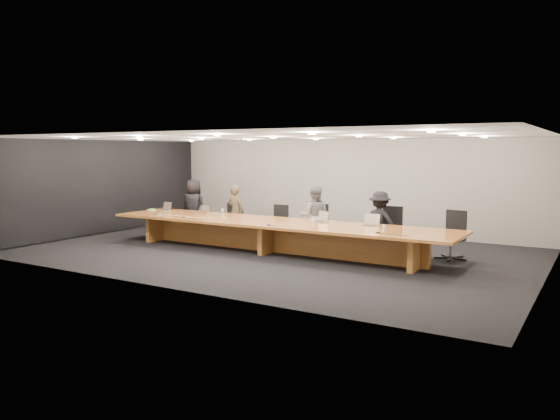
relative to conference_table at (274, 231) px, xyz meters
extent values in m
plane|color=black|center=(0.00, 0.00, -0.52)|extent=(12.00, 12.00, 0.00)
cube|color=#B0AAA0|center=(0.00, 4.00, 0.88)|extent=(12.00, 0.02, 2.80)
cube|color=black|center=(-5.94, 0.00, 0.85)|extent=(0.08, 7.84, 2.74)
cube|color=brown|center=(0.00, 0.00, 0.20)|extent=(9.00, 1.80, 0.06)
cube|color=brown|center=(0.00, 0.00, -0.18)|extent=(7.65, 0.15, 0.69)
cube|color=brown|center=(-3.60, 0.00, -0.18)|extent=(0.12, 1.26, 0.69)
cube|color=brown|center=(0.00, 0.00, -0.18)|extent=(0.12, 1.26, 0.69)
cube|color=brown|center=(3.60, 0.00, -0.18)|extent=(0.12, 1.26, 0.69)
imported|color=black|center=(-3.58, 1.28, 0.29)|extent=(0.85, 0.60, 1.62)
imported|color=#3F3422|center=(-2.03, 1.25, 0.23)|extent=(0.58, 0.40, 1.51)
imported|color=slate|center=(0.52, 1.14, 0.27)|extent=(0.93, 0.84, 1.58)
imported|color=black|center=(2.29, 1.13, 0.23)|extent=(1.01, 0.62, 1.50)
cylinder|color=silver|center=(-1.72, 0.21, 0.33)|extent=(0.07, 0.07, 0.20)
cylinder|color=brown|center=(-2.26, 0.17, 0.28)|extent=(0.10, 0.10, 0.10)
cone|color=silver|center=(0.91, 0.33, 0.27)|extent=(0.09, 0.09, 0.09)
cone|color=silver|center=(2.71, 0.24, 0.27)|extent=(0.07, 0.07, 0.08)
cube|color=silver|center=(-4.35, 0.33, 0.24)|extent=(0.24, 0.20, 0.01)
cube|color=#64C434|center=(-4.34, 0.33, 0.25)|extent=(0.18, 0.13, 0.02)
cube|color=#B2B2B7|center=(-3.40, -0.45, 0.25)|extent=(0.22, 0.17, 0.03)
cone|color=black|center=(-2.38, -0.55, 0.25)|extent=(0.16, 0.16, 0.03)
cone|color=black|center=(0.26, -0.63, 0.25)|extent=(0.13, 0.13, 0.03)
cone|color=black|center=(2.86, -0.48, 0.25)|extent=(0.16, 0.16, 0.03)
camera|label=1|loc=(6.93, -11.17, 1.94)|focal=35.00mm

